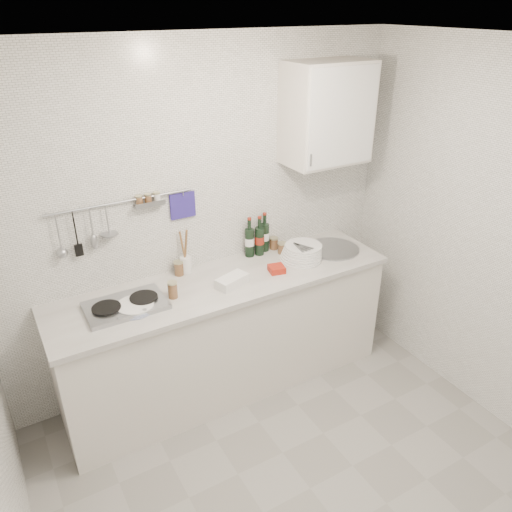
% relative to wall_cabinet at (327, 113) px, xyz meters
% --- Properties ---
extents(floor, '(3.00, 3.00, 0.00)m').
position_rel_wall_cabinet_xyz_m(floor, '(-0.90, -1.22, -1.95)').
color(floor, gray).
rests_on(floor, ground).
extents(ceiling, '(3.00, 3.00, 0.00)m').
position_rel_wall_cabinet_xyz_m(ceiling, '(-0.90, -1.22, 0.55)').
color(ceiling, silver).
rests_on(ceiling, back_wall).
extents(back_wall, '(3.00, 0.02, 2.50)m').
position_rel_wall_cabinet_xyz_m(back_wall, '(-0.90, 0.18, -0.70)').
color(back_wall, silver).
rests_on(back_wall, floor).
extents(counter, '(2.44, 0.64, 0.96)m').
position_rel_wall_cabinet_xyz_m(counter, '(-0.89, -0.12, -1.52)').
color(counter, silver).
rests_on(counter, floor).
extents(wall_rail, '(0.98, 0.09, 0.34)m').
position_rel_wall_cabinet_xyz_m(wall_rail, '(-1.50, 0.15, -0.52)').
color(wall_rail, '#93969B').
rests_on(wall_rail, back_wall).
extents(wall_cabinet, '(0.60, 0.38, 0.70)m').
position_rel_wall_cabinet_xyz_m(wall_cabinet, '(0.00, 0.00, 0.00)').
color(wall_cabinet, silver).
rests_on(wall_cabinet, back_wall).
extents(plate_stack_hob, '(0.25, 0.25, 0.03)m').
position_rel_wall_cabinet_xyz_m(plate_stack_hob, '(-1.56, -0.17, -1.01)').
color(plate_stack_hob, '#4960A6').
rests_on(plate_stack_hob, counter).
extents(plate_stack_sink, '(0.34, 0.32, 0.11)m').
position_rel_wall_cabinet_xyz_m(plate_stack_sink, '(-0.25, -0.12, -0.98)').
color(plate_stack_sink, white).
rests_on(plate_stack_sink, counter).
extents(wine_bottles, '(0.22, 0.11, 0.31)m').
position_rel_wall_cabinet_xyz_m(wine_bottles, '(-0.49, 0.12, -0.87)').
color(wine_bottles, black).
rests_on(wine_bottles, counter).
extents(butter_dish, '(0.25, 0.18, 0.07)m').
position_rel_wall_cabinet_xyz_m(butter_dish, '(-0.89, -0.21, -1.00)').
color(butter_dish, white).
rests_on(butter_dish, counter).
extents(strawberry_punnet, '(0.13, 0.13, 0.05)m').
position_rel_wall_cabinet_xyz_m(strawberry_punnet, '(-0.52, -0.20, -1.01)').
color(strawberry_punnet, red).
rests_on(strawberry_punnet, counter).
extents(utensil_crock, '(0.08, 0.08, 0.34)m').
position_rel_wall_cabinet_xyz_m(utensil_crock, '(-1.09, 0.12, -0.95)').
color(utensil_crock, white).
rests_on(utensil_crock, counter).
extents(jar_a, '(0.07, 0.07, 0.11)m').
position_rel_wall_cabinet_xyz_m(jar_a, '(-1.14, 0.11, -0.98)').
color(jar_a, brown).
rests_on(jar_a, counter).
extents(jar_b, '(0.07, 0.07, 0.09)m').
position_rel_wall_cabinet_xyz_m(jar_b, '(-0.34, 0.13, -0.98)').
color(jar_b, brown).
rests_on(jar_b, counter).
extents(jar_c, '(0.07, 0.07, 0.09)m').
position_rel_wall_cabinet_xyz_m(jar_c, '(-0.33, 0.03, -0.99)').
color(jar_c, brown).
rests_on(jar_c, counter).
extents(jar_d, '(0.07, 0.07, 0.12)m').
position_rel_wall_cabinet_xyz_m(jar_d, '(-1.29, -0.16, -0.97)').
color(jar_d, brown).
rests_on(jar_d, counter).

